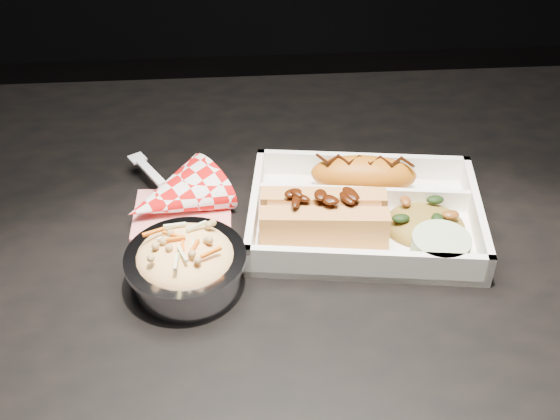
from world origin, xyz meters
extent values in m
cube|color=black|center=(0.00, 0.00, 0.73)|extent=(1.20, 0.80, 0.03)
cube|color=white|center=(0.06, 0.04, 0.75)|extent=(0.27, 0.21, 0.01)
cube|color=white|center=(0.07, 0.12, 0.77)|extent=(0.25, 0.04, 0.04)
cube|color=white|center=(0.05, -0.05, 0.77)|extent=(0.25, 0.04, 0.04)
cube|color=white|center=(-0.06, 0.05, 0.77)|extent=(0.03, 0.18, 0.04)
cube|color=white|center=(0.18, 0.02, 0.77)|extent=(0.03, 0.18, 0.04)
cube|color=white|center=(0.06, 0.06, 0.77)|extent=(0.23, 0.04, 0.03)
ellipsoid|color=#BF6613|center=(0.07, 0.09, 0.78)|extent=(0.13, 0.06, 0.04)
cube|color=#D18F47|center=(0.01, 0.00, 0.78)|extent=(0.14, 0.04, 0.04)
cube|color=#D18F47|center=(0.01, 0.04, 0.78)|extent=(0.14, 0.04, 0.04)
cylinder|color=brown|center=(0.01, 0.02, 0.79)|extent=(0.12, 0.04, 0.03)
ellipsoid|color=olive|center=(0.12, 0.02, 0.77)|extent=(0.10, 0.08, 0.03)
cylinder|color=#A5BE90|center=(0.13, -0.03, 0.77)|extent=(0.06, 0.06, 0.03)
cylinder|color=silver|center=(-0.13, -0.04, 0.77)|extent=(0.11, 0.11, 0.04)
cylinder|color=silver|center=(-0.13, -0.04, 0.79)|extent=(0.12, 0.12, 0.01)
ellipsoid|color=beige|center=(-0.13, -0.04, 0.79)|extent=(0.10, 0.10, 0.04)
cube|color=red|center=(-0.14, 0.07, 0.75)|extent=(0.11, 0.09, 0.00)
cone|color=red|center=(-0.15, 0.08, 0.77)|extent=(0.15, 0.14, 0.10)
cube|color=white|center=(-0.18, 0.13, 0.77)|extent=(0.04, 0.06, 0.00)
cube|color=white|center=(-0.20, 0.16, 0.77)|extent=(0.02, 0.02, 0.00)
camera|label=1|loc=(-0.08, -0.56, 1.25)|focal=45.00mm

